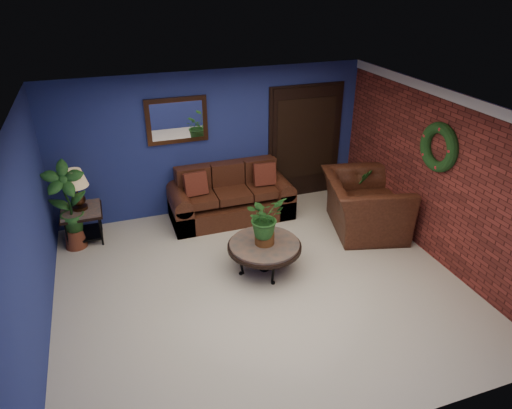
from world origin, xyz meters
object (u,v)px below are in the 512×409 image
object	(u,v)px
coffee_table	(264,246)
sofa	(230,200)
table_lamp	(76,185)
armchair	(364,204)
side_chair	(265,183)
end_table	(82,216)

from	to	relation	value
coffee_table	sofa	bearing A→B (deg)	90.25
coffee_table	table_lamp	world-z (taller)	table_lamp
coffee_table	armchair	size ratio (longest dim) A/B	0.75
table_lamp	armchair	xyz separation A→B (m)	(4.45, -1.15, -0.53)
side_chair	armchair	bearing A→B (deg)	-49.93
coffee_table	end_table	bearing A→B (deg)	144.98
table_lamp	end_table	bearing A→B (deg)	135.00
sofa	side_chair	xyz separation A→B (m)	(0.67, 0.04, 0.20)
sofa	table_lamp	distance (m)	2.55
end_table	armchair	bearing A→B (deg)	-14.48
end_table	table_lamp	distance (m)	0.55
table_lamp	side_chair	world-z (taller)	table_lamp
table_lamp	armchair	world-z (taller)	table_lamp
armchair	sofa	bearing A→B (deg)	73.93
side_chair	armchair	distance (m)	1.79
sofa	table_lamp	world-z (taller)	table_lamp
end_table	side_chair	distance (m)	3.14
coffee_table	side_chair	distance (m)	1.92
sofa	armchair	world-z (taller)	sofa
sofa	coffee_table	bearing A→B (deg)	-89.75
side_chair	armchair	size ratio (longest dim) A/B	0.64
coffee_table	armchair	xyz separation A→B (m)	(1.98, 0.58, 0.06)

